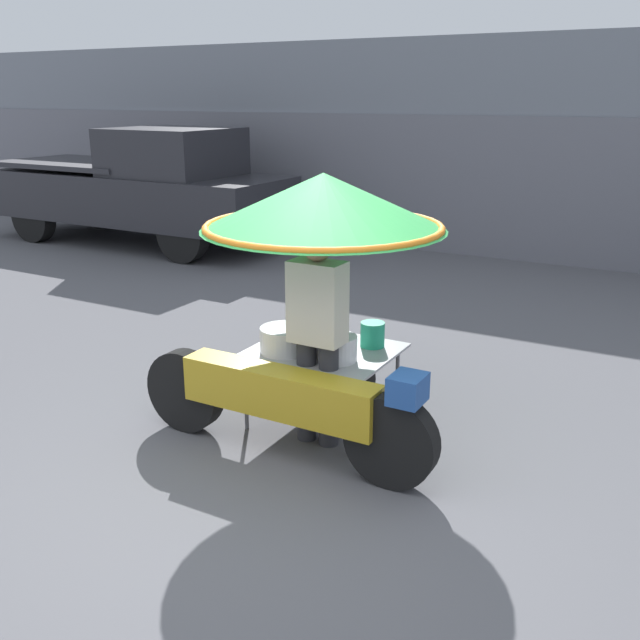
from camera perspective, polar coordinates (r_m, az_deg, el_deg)
ground_plane at (r=4.71m, az=-5.16°, el=-13.21°), size 36.00×36.00×0.00m
shopfront_building at (r=11.97m, az=18.41°, el=12.94°), size 28.00×2.06×3.24m
vendor_motorcycle_cart at (r=5.03m, az=-0.12°, el=6.33°), size 2.28×1.75×1.89m
vendor_person at (r=4.93m, az=-0.21°, el=-0.70°), size 0.38×0.22×1.55m
pickup_truck at (r=12.27m, az=-14.17°, el=10.25°), size 5.39×1.78×1.91m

